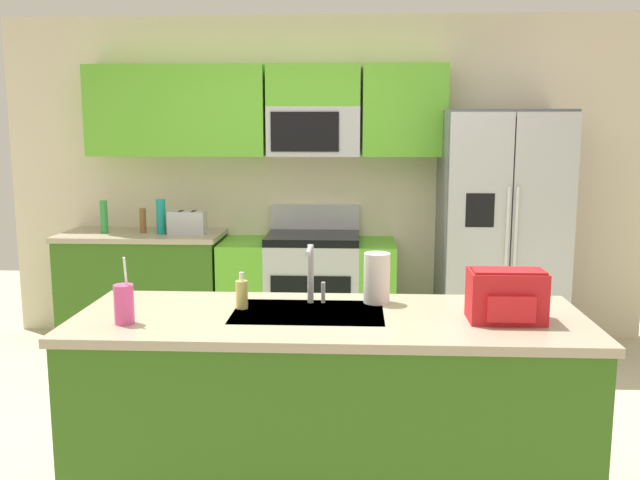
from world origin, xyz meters
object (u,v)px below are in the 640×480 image
range_oven (308,291)px  soap_dispenser (242,294)px  pepper_mill (143,220)px  backpack (506,295)px  refrigerator (500,234)px  toaster (187,223)px  paper_towel_roll (377,278)px  bottle_green (104,217)px  sink_faucet (311,269)px  bottle_teal (161,217)px  drink_cup_pink (124,304)px

range_oven → soap_dispenser: bearing=-93.8°
pepper_mill → backpack: 3.34m
refrigerator → pepper_mill: refrigerator is taller
refrigerator → toaster: refrigerator is taller
range_oven → paper_towel_roll: paper_towel_roll is taller
bottle_green → sink_faucet: (1.77, -2.12, 0.04)m
bottle_green → bottle_teal: bearing=-1.7°
pepper_mill → drink_cup_pink: size_ratio=0.67×
soap_dispenser → toaster: bearing=109.7°
refrigerator → drink_cup_pink: size_ratio=6.40×
pepper_mill → backpack: size_ratio=0.61×
pepper_mill → refrigerator: bearing=-1.4°
sink_faucet → pepper_mill: bearing=124.3°
bottle_teal → soap_dispenser: 2.42m
range_oven → refrigerator: 1.55m
soap_dispenser → refrigerator: bearing=53.4°
refrigerator → soap_dispenser: size_ratio=10.88×
toaster → soap_dispenser: toaster is taller
bottle_green → sink_faucet: sink_faucet is taller
paper_towel_roll → soap_dispenser: bearing=-167.5°
paper_towel_roll → refrigerator: bearing=64.0°
refrigerator → drink_cup_pink: 3.22m
backpack → bottle_teal: bearing=132.6°
bottle_teal → soap_dispenser: bearing=-65.7°
bottle_teal → drink_cup_pink: 2.53m
pepper_mill → soap_dispenser: bearing=-62.8°
drink_cup_pink → paper_towel_roll: bearing=20.8°
pepper_mill → soap_dispenser: 2.53m
sink_faucet → bottle_green: bearing=129.8°
backpack → paper_towel_roll: bearing=152.1°
bottle_teal → sink_faucet: 2.48m
toaster → bottle_green: 0.67m
range_oven → sink_faucet: bearing=-85.7°
pepper_mill → sink_faucet: bearing=-55.7°
range_oven → pepper_mill: (-1.31, -0.00, 0.55)m
refrigerator → sink_faucet: bearing=-122.0°
toaster → paper_towel_roll: (1.41, -2.06, 0.03)m
backpack → soap_dispenser: bearing=172.7°
range_oven → paper_towel_roll: size_ratio=5.67×
refrigerator → bottle_teal: size_ratio=6.83×
range_oven → soap_dispenser: (-0.15, -2.26, 0.53)m
bottle_green → paper_towel_roll: (2.08, -2.08, -0.01)m
bottle_teal → backpack: bearing=-47.4°
soap_dispenser → sink_faucet: bearing=16.9°
range_oven → toaster: 1.09m
refrigerator → bottle_green: refrigerator is taller
sink_faucet → bottle_teal: bearing=121.9°
bottle_green → paper_towel_roll: bottle_green is taller
toaster → backpack: backpack is taller
refrigerator → bottle_green: size_ratio=7.16×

